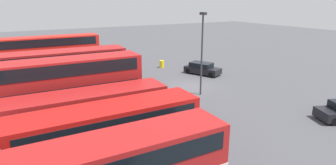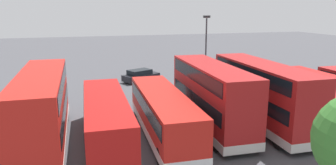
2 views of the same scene
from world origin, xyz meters
name	(u,v)px [view 2 (image 2 of 2)]	position (x,y,z in m)	size (l,w,h in m)	color
ground_plane	(181,88)	(0.00, 0.00, 0.00)	(140.00, 140.00, 0.00)	#47474C
bus_single_deck_second	(328,93)	(-8.82, 11.26, 1.62)	(2.69, 10.74, 2.95)	#B71411
bus_single_deck_third	(299,98)	(-5.63, 11.81, 1.62)	(2.91, 10.85, 2.95)	#A51919
bus_double_decker_fourth	(262,92)	(-2.03, 12.21, 2.45)	(2.87, 11.05, 4.55)	#A51919
bus_double_decker_fifth	(211,95)	(1.72, 11.74, 2.45)	(2.95, 10.46, 4.55)	#A51919
bus_single_deck_sixth	(163,113)	(5.37, 12.24, 1.62)	(3.03, 11.35, 2.95)	red
bus_single_deck_seventh	(106,118)	(9.11, 12.28, 1.62)	(2.94, 11.14, 2.95)	#B71411
bus_double_decker_far_end	(43,107)	(12.84, 11.57, 2.45)	(2.74, 11.59, 4.55)	red
car_hatchback_silver	(258,67)	(-12.88, -5.65, 0.70)	(3.26, 4.62, 1.43)	black
car_small_green	(141,76)	(3.51, -4.29, 0.70)	(4.68, 3.43, 1.43)	black
lamp_post_tall	(206,46)	(-2.64, 0.40, 4.50)	(0.70, 0.30, 7.66)	#38383D
waste_bin_yellow	(94,86)	(9.03, -1.69, 0.47)	(0.60, 0.60, 0.95)	yellow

